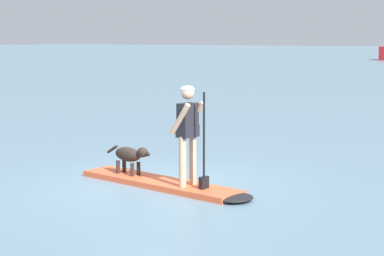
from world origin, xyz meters
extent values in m
plane|color=slate|center=(0.00, 0.00, 0.00)|extent=(400.00, 400.00, 0.00)
cube|color=#E55933|center=(0.00, 0.00, 0.05)|extent=(3.32, 1.01, 0.10)
ellipsoid|color=black|center=(1.63, -0.17, 0.05)|extent=(0.62, 0.69, 0.10)
cylinder|color=tan|center=(0.66, 0.06, 0.52)|extent=(0.12, 0.12, 0.84)
cylinder|color=tan|center=(0.63, -0.20, 0.52)|extent=(0.12, 0.12, 0.84)
cube|color=black|center=(0.65, -0.07, 1.02)|extent=(0.26, 0.38, 0.20)
cube|color=black|center=(0.65, -0.07, 1.21)|extent=(0.24, 0.36, 0.54)
sphere|color=tan|center=(0.65, -0.07, 1.66)|extent=(0.22, 0.22, 0.22)
ellipsoid|color=white|center=(0.65, -0.07, 1.72)|extent=(0.23, 0.23, 0.11)
cylinder|color=tan|center=(0.67, 0.12, 1.24)|extent=(0.43, 0.13, 0.54)
cylinder|color=tan|center=(0.63, -0.26, 1.24)|extent=(0.43, 0.13, 0.54)
cylinder|color=black|center=(0.99, -0.11, 0.89)|extent=(0.04, 0.04, 1.59)
cube|color=black|center=(0.99, -0.11, 0.20)|extent=(0.10, 0.19, 0.20)
ellipsoid|color=#2D231E|center=(-0.77, 0.08, 0.46)|extent=(0.64, 0.28, 0.26)
ellipsoid|color=#2D231E|center=(-0.41, 0.04, 0.54)|extent=(0.24, 0.18, 0.18)
ellipsoid|color=black|center=(-0.30, 0.03, 0.52)|extent=(0.13, 0.09, 0.08)
cylinder|color=#2D231E|center=(-1.18, 0.13, 0.51)|extent=(0.27, 0.08, 0.18)
cylinder|color=#2D231E|center=(-0.58, 0.14, 0.22)|extent=(0.07, 0.07, 0.23)
cylinder|color=#2D231E|center=(-0.60, -0.01, 0.22)|extent=(0.07, 0.07, 0.23)
cylinder|color=#2D231E|center=(-0.95, 0.18, 0.22)|extent=(0.07, 0.07, 0.23)
cylinder|color=#2D231E|center=(-0.97, 0.03, 0.22)|extent=(0.07, 0.07, 0.23)
camera|label=1|loc=(6.72, -8.81, 2.54)|focal=60.87mm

